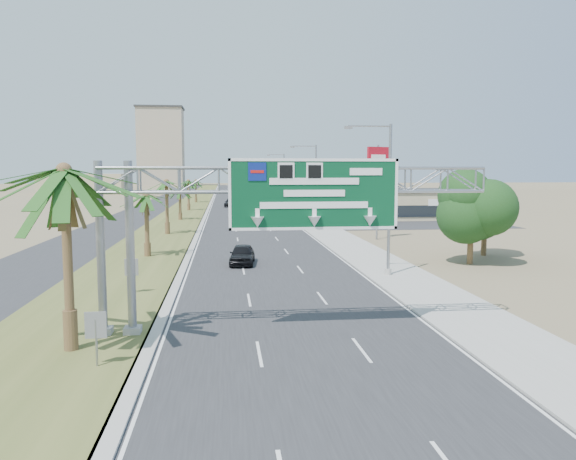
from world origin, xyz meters
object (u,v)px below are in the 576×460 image
(car_far, at_px, (230,203))
(pole_sign_red_near, at_px, (378,165))
(pole_sign_blue, at_px, (334,185))
(car_mid_lane, at_px, (261,218))
(car_left_lane, at_px, (242,255))
(car_right_lane, at_px, (274,210))
(signal_mast, at_px, (280,185))
(store_building, at_px, (398,205))
(palm_near, at_px, (64,172))
(sign_gantry, at_px, (276,193))
(pole_sign_red_far, at_px, (309,178))

(car_far, relative_size, pole_sign_red_near, 0.53)
(pole_sign_blue, bearing_deg, car_mid_lane, 131.51)
(car_left_lane, relative_size, car_right_lane, 0.80)
(car_right_lane, bearing_deg, pole_sign_blue, -69.69)
(car_far, height_order, pole_sign_blue, pole_sign_blue)
(signal_mast, distance_m, car_right_lane, 4.98)
(store_building, xyz_separation_m, car_left_lane, (-24.00, -38.24, -1.25))
(palm_near, relative_size, pole_sign_blue, 1.15)
(sign_gantry, height_order, pole_sign_blue, sign_gantry)
(sign_gantry, bearing_deg, pole_sign_blue, 75.72)
(palm_near, bearing_deg, signal_mast, 77.34)
(car_left_lane, bearing_deg, car_mid_lane, 89.42)
(car_right_lane, relative_size, pole_sign_blue, 0.76)
(sign_gantry, distance_m, pole_sign_blue, 43.29)
(car_right_lane, height_order, car_far, car_right_lane)
(palm_near, xyz_separation_m, pole_sign_red_far, (20.01, 71.34, -1.18))
(sign_gantry, xyz_separation_m, car_mid_lane, (2.56, 51.12, -5.37))
(car_left_lane, height_order, pole_sign_red_near, pole_sign_red_near)
(pole_sign_blue, bearing_deg, palm_near, -113.21)
(sign_gantry, height_order, palm_near, palm_near)
(signal_mast, bearing_deg, car_far, 107.95)
(signal_mast, bearing_deg, car_left_lane, -99.22)
(sign_gantry, height_order, car_right_lane, sign_gantry)
(sign_gantry, height_order, signal_mast, signal_mast)
(sign_gantry, bearing_deg, palm_near, -166.68)
(sign_gantry, relative_size, pole_sign_blue, 2.31)
(palm_near, height_order, signal_mast, palm_near)
(store_building, distance_m, car_left_lane, 45.16)
(car_left_lane, distance_m, pole_sign_red_near, 20.84)
(pole_sign_blue, bearing_deg, pole_sign_red_near, -76.54)
(car_mid_lane, bearing_deg, pole_sign_red_far, 56.45)
(palm_near, relative_size, car_right_lane, 1.52)
(car_left_lane, relative_size, pole_sign_blue, 0.60)
(pole_sign_blue, bearing_deg, signal_mast, 102.46)
(signal_mast, xyz_separation_m, car_left_lane, (-7.17, -44.21, -4.10))
(sign_gantry, relative_size, car_far, 3.30)
(car_left_lane, xyz_separation_m, car_right_lane, (6.49, 46.98, 0.02))
(car_left_lane, xyz_separation_m, pole_sign_red_near, (14.09, 13.75, 6.81))
(palm_near, bearing_deg, pole_sign_red_far, 74.33)
(car_far, bearing_deg, car_left_lane, -84.03)
(pole_sign_red_far, bearing_deg, pole_sign_blue, -92.49)
(store_building, distance_m, car_mid_lane, 21.13)
(pole_sign_blue, distance_m, pole_sign_red_far, 27.50)
(store_building, bearing_deg, pole_sign_red_far, 129.99)
(sign_gantry, relative_size, palm_near, 2.01)
(palm_near, height_order, pole_sign_red_far, palm_near)
(store_building, bearing_deg, sign_gantry, -112.36)
(car_right_lane, bearing_deg, signal_mast, -68.44)
(signal_mast, height_order, car_far, signal_mast)
(car_far, distance_m, pole_sign_red_near, 55.55)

